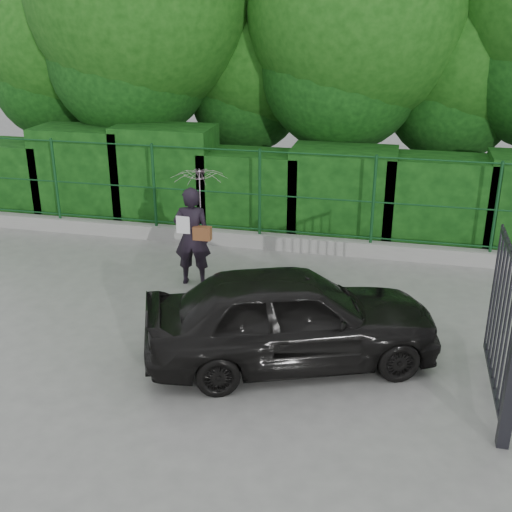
# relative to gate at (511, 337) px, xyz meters

# --- Properties ---
(ground) EXTENTS (80.00, 80.00, 0.00)m
(ground) POSITION_rel_gate_xyz_m (-4.60, 0.72, -1.19)
(ground) COLOR gray
(kerb) EXTENTS (14.00, 0.25, 0.30)m
(kerb) POSITION_rel_gate_xyz_m (-4.60, 5.22, -1.04)
(kerb) COLOR #9E9E99
(kerb) RESTS_ON ground
(fence) EXTENTS (14.13, 0.06, 1.80)m
(fence) POSITION_rel_gate_xyz_m (-4.38, 5.22, 0.01)
(fence) COLOR #103F1B
(fence) RESTS_ON kerb
(hedge) EXTENTS (14.20, 1.20, 2.28)m
(hedge) POSITION_rel_gate_xyz_m (-4.61, 6.22, -0.19)
(hedge) COLOR black
(hedge) RESTS_ON ground
(trees) EXTENTS (17.10, 6.15, 8.08)m
(trees) POSITION_rel_gate_xyz_m (-3.46, 8.46, 3.43)
(trees) COLOR black
(trees) RESTS_ON ground
(gate) EXTENTS (0.22, 2.33, 2.36)m
(gate) POSITION_rel_gate_xyz_m (0.00, 0.00, 0.00)
(gate) COLOR #24242A
(gate) RESTS_ON ground
(woman) EXTENTS (0.99, 0.99, 2.15)m
(woman) POSITION_rel_gate_xyz_m (-4.88, 3.19, 0.21)
(woman) COLOR black
(woman) RESTS_ON ground
(car) EXTENTS (4.46, 3.06, 1.41)m
(car) POSITION_rel_gate_xyz_m (-2.75, 0.86, -0.48)
(car) COLOR black
(car) RESTS_ON ground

